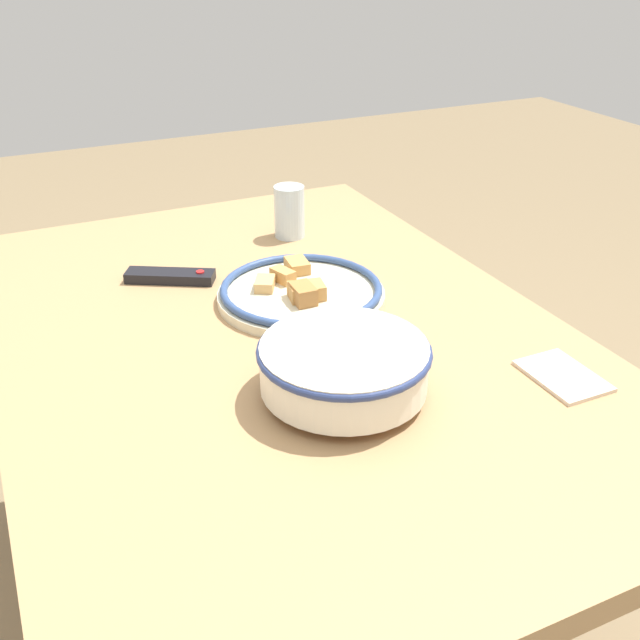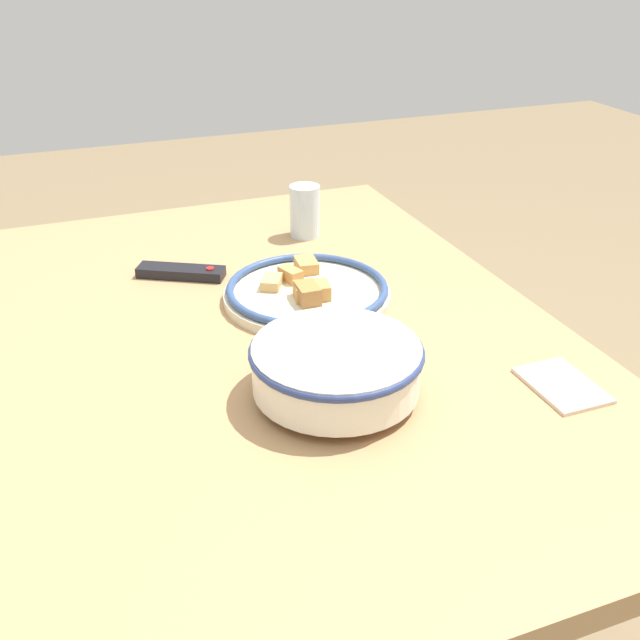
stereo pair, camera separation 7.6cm
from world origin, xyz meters
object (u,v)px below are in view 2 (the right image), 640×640
at_px(tv_remote, 181,272).
at_px(drinking_glass, 305,211).
at_px(noodle_bowl, 336,367).
at_px(food_plate, 307,291).

xyz_separation_m(tv_remote, drinking_glass, (0.12, -0.30, 0.05)).
height_order(noodle_bowl, tv_remote, noodle_bowl).
distance_m(noodle_bowl, drinking_glass, 0.64).
relative_size(food_plate, tv_remote, 1.80).
relative_size(food_plate, drinking_glass, 2.70).
bearing_deg(noodle_bowl, food_plate, -12.43).
relative_size(noodle_bowl, drinking_glass, 2.22).
xyz_separation_m(food_plate, tv_remote, (0.18, 0.20, -0.01)).
height_order(noodle_bowl, drinking_glass, drinking_glass).
bearing_deg(food_plate, noodle_bowl, 167.57).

